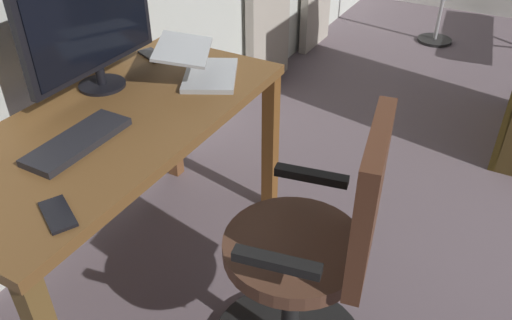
{
  "coord_description": "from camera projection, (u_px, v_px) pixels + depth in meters",
  "views": [
    {
      "loc": [
        2.57,
        -1.35,
        1.65
      ],
      "look_at": [
        1.5,
        -1.94,
        0.81
      ],
      "focal_mm": 36.13,
      "sensor_mm": 36.0,
      "label": 1
    }
  ],
  "objects": [
    {
      "name": "laptop",
      "position": [
        200.0,
        66.0,
        2.03
      ],
      "size": [
        0.4,
        0.4,
        0.14
      ],
      "rotation": [
        0.0,
        0.0,
        0.48
      ],
      "color": "#B7BCC1",
      "rests_on": "desk"
    },
    {
      "name": "cell_phone_face_up",
      "position": [
        58.0,
        214.0,
        1.37
      ],
      "size": [
        0.13,
        0.16,
        0.01
      ],
      "primitive_type": "cube",
      "rotation": [
        0.0,
        0.0,
        -0.49
      ],
      "color": "black",
      "rests_on": "desk"
    },
    {
      "name": "office_chair",
      "position": [
        312.0,
        268.0,
        1.6
      ],
      "size": [
        0.56,
        0.56,
        0.99
      ],
      "rotation": [
        0.0,
        0.0,
        3.33
      ],
      "color": "black",
      "rests_on": "ground"
    },
    {
      "name": "desk",
      "position": [
        119.0,
        142.0,
        1.86
      ],
      "size": [
        1.37,
        0.65,
        0.75
      ],
      "color": "brown",
      "rests_on": "ground"
    },
    {
      "name": "cell_phone_by_monitor",
      "position": [
        152.0,
        55.0,
        2.23
      ],
      "size": [
        0.12,
        0.16,
        0.01
      ],
      "primitive_type": "cube",
      "rotation": [
        0.0,
        0.0,
        -0.38
      ],
      "color": "#232328",
      "rests_on": "desk"
    },
    {
      "name": "computer_monitor",
      "position": [
        91.0,
        26.0,
        1.86
      ],
      "size": [
        0.62,
        0.18,
        0.43
      ],
      "color": "black",
      "rests_on": "desk"
    },
    {
      "name": "computer_keyboard",
      "position": [
        78.0,
        141.0,
        1.65
      ],
      "size": [
        0.36,
        0.14,
        0.02
      ],
      "primitive_type": "cube",
      "color": "#232328",
      "rests_on": "desk"
    }
  ]
}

